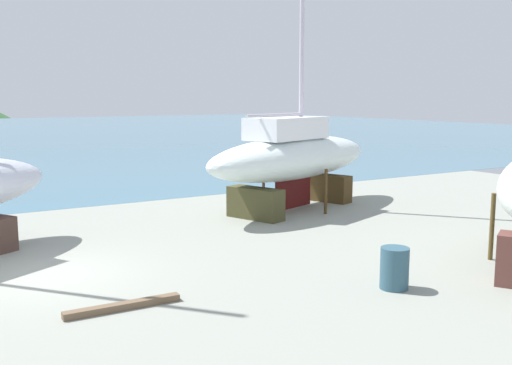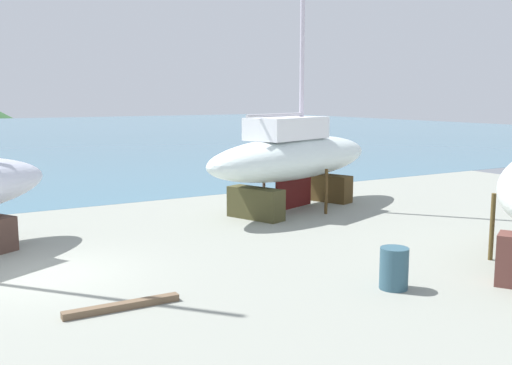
% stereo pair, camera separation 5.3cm
% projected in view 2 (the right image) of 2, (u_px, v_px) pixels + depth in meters
% --- Properties ---
extents(ground_plane, '(50.87, 50.87, 0.00)m').
position_uv_depth(ground_plane, '(93.00, 339.00, 10.45)').
color(ground_plane, gray).
extents(sailboat_large_starboard, '(9.51, 5.63, 15.18)m').
position_uv_depth(sailboat_large_starboard, '(293.00, 156.00, 22.16)').
color(sailboat_large_starboard, '#47341A').
rests_on(sailboat_large_starboard, ground).
extents(barrel_by_slipway, '(0.81, 0.81, 0.94)m').
position_uv_depth(barrel_by_slipway, '(394.00, 268.00, 13.13)').
color(barrel_by_slipway, '#315667').
rests_on(barrel_by_slipway, ground).
extents(timber_short_skew, '(2.39, 0.27, 0.14)m').
position_uv_depth(timber_short_skew, '(122.00, 306.00, 11.90)').
color(timber_short_skew, brown).
rests_on(timber_short_skew, ground).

